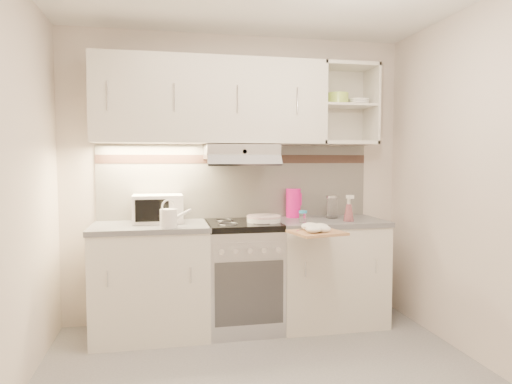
% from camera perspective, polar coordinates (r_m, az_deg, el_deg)
% --- Properties ---
extents(room_shell, '(3.04, 2.84, 2.52)m').
position_cam_1_polar(room_shell, '(3.05, 0.73, 8.06)').
color(room_shell, beige).
rests_on(room_shell, ground).
extents(base_cabinet_left, '(0.90, 0.60, 0.86)m').
position_cam_1_polar(base_cabinet_left, '(3.83, -12.97, -10.93)').
color(base_cabinet_left, silver).
rests_on(base_cabinet_left, ground).
extents(worktop_left, '(0.92, 0.62, 0.04)m').
position_cam_1_polar(worktop_left, '(3.74, -13.07, -4.26)').
color(worktop_left, slate).
rests_on(worktop_left, base_cabinet_left).
extents(base_cabinet_right, '(0.90, 0.60, 0.86)m').
position_cam_1_polar(base_cabinet_right, '(4.08, 8.97, -9.98)').
color(base_cabinet_right, silver).
rests_on(base_cabinet_right, ground).
extents(worktop_right, '(0.92, 0.62, 0.04)m').
position_cam_1_polar(worktop_right, '(3.99, 9.04, -3.69)').
color(worktop_right, slate).
rests_on(worktop_right, base_cabinet_right).
extents(electric_range, '(0.60, 0.60, 0.90)m').
position_cam_1_polar(electric_range, '(3.88, -1.64, -10.33)').
color(electric_range, '#B7B7BC').
rests_on(electric_range, ground).
extents(microwave, '(0.41, 0.31, 0.23)m').
position_cam_1_polar(microwave, '(3.84, -12.18, -2.03)').
color(microwave, white).
rests_on(microwave, worktop_left).
extents(watering_can, '(0.25, 0.15, 0.22)m').
position_cam_1_polar(watering_can, '(3.52, -10.74, -3.13)').
color(watering_can, white).
rests_on(watering_can, worktop_left).
extents(plate_stack, '(0.28, 0.28, 0.06)m').
position_cam_1_polar(plate_stack, '(3.78, 0.99, -3.35)').
color(plate_stack, white).
rests_on(plate_stack, electric_range).
extents(bread_loaf, '(0.15, 0.15, 0.04)m').
position_cam_1_polar(bread_loaf, '(3.81, 0.06, -3.41)').
color(bread_loaf, '#A58A47').
rests_on(bread_loaf, electric_range).
extents(pink_pitcher, '(0.14, 0.13, 0.26)m').
position_cam_1_polar(pink_pitcher, '(4.08, 4.70, -1.37)').
color(pink_pitcher, '#E71185').
rests_on(pink_pitcher, worktop_right).
extents(glass_jar, '(0.10, 0.10, 0.20)m').
position_cam_1_polar(glass_jar, '(4.08, 9.48, -1.84)').
color(glass_jar, white).
rests_on(glass_jar, worktop_right).
extents(spice_jar, '(0.07, 0.07, 0.10)m').
position_cam_1_polar(spice_jar, '(3.75, 5.88, -3.06)').
color(spice_jar, silver).
rests_on(spice_jar, worktop_right).
extents(spray_bottle, '(0.09, 0.09, 0.23)m').
position_cam_1_polar(spray_bottle, '(3.89, 11.52, -2.27)').
color(spray_bottle, pink).
rests_on(spray_bottle, worktop_right).
extents(cutting_board, '(0.42, 0.39, 0.02)m').
position_cam_1_polar(cutting_board, '(3.45, 7.64, -5.05)').
color(cutting_board, tan).
rests_on(cutting_board, base_cabinet_right).
extents(dish_towel, '(0.31, 0.27, 0.08)m').
position_cam_1_polar(dish_towel, '(3.43, 7.80, -4.28)').
color(dish_towel, silver).
rests_on(dish_towel, cutting_board).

